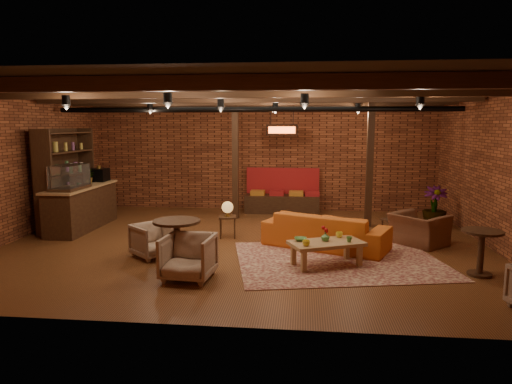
# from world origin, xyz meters

# --- Properties ---
(floor) EXTENTS (10.00, 10.00, 0.00)m
(floor) POSITION_xyz_m (0.00, 0.00, 0.00)
(floor) COLOR #422310
(floor) RESTS_ON ground
(ceiling) EXTENTS (10.00, 8.00, 0.02)m
(ceiling) POSITION_xyz_m (0.00, 0.00, 3.20)
(ceiling) COLOR black
(ceiling) RESTS_ON wall_back
(wall_back) EXTENTS (10.00, 0.02, 3.20)m
(wall_back) POSITION_xyz_m (0.00, 4.00, 1.60)
(wall_back) COLOR brown
(wall_back) RESTS_ON ground
(wall_front) EXTENTS (10.00, 0.02, 3.20)m
(wall_front) POSITION_xyz_m (0.00, -4.00, 1.60)
(wall_front) COLOR brown
(wall_front) RESTS_ON ground
(wall_left) EXTENTS (0.02, 8.00, 3.20)m
(wall_left) POSITION_xyz_m (-5.00, 0.00, 1.60)
(wall_left) COLOR brown
(wall_left) RESTS_ON ground
(wall_right) EXTENTS (0.02, 8.00, 3.20)m
(wall_right) POSITION_xyz_m (5.00, 0.00, 1.60)
(wall_right) COLOR brown
(wall_right) RESTS_ON ground
(ceiling_beams) EXTENTS (9.80, 6.40, 0.22)m
(ceiling_beams) POSITION_xyz_m (0.00, 0.00, 3.08)
(ceiling_beams) COLOR black
(ceiling_beams) RESTS_ON ceiling
(ceiling_pipe) EXTENTS (9.60, 0.12, 0.12)m
(ceiling_pipe) POSITION_xyz_m (0.00, 1.60, 2.85)
(ceiling_pipe) COLOR black
(ceiling_pipe) RESTS_ON ceiling
(post_left) EXTENTS (0.16, 0.16, 3.20)m
(post_left) POSITION_xyz_m (-0.60, 2.60, 1.60)
(post_left) COLOR black
(post_left) RESTS_ON ground
(post_right) EXTENTS (0.16, 0.16, 3.20)m
(post_right) POSITION_xyz_m (2.80, 2.00, 1.60)
(post_right) COLOR black
(post_right) RESTS_ON ground
(service_counter) EXTENTS (0.80, 2.50, 1.60)m
(service_counter) POSITION_xyz_m (-4.10, 1.00, 0.80)
(service_counter) COLOR black
(service_counter) RESTS_ON ground
(plant_counter) EXTENTS (0.35, 0.39, 0.30)m
(plant_counter) POSITION_xyz_m (-4.00, 1.20, 1.22)
(plant_counter) COLOR #337F33
(plant_counter) RESTS_ON service_counter
(shelving_hutch) EXTENTS (0.52, 2.00, 2.40)m
(shelving_hutch) POSITION_xyz_m (-4.50, 1.10, 1.20)
(shelving_hutch) COLOR black
(shelving_hutch) RESTS_ON ground
(banquette) EXTENTS (2.10, 0.70, 1.00)m
(banquette) POSITION_xyz_m (0.60, 3.55, 0.50)
(banquette) COLOR #A41B1E
(banquette) RESTS_ON ground
(service_sign) EXTENTS (0.86, 0.06, 0.30)m
(service_sign) POSITION_xyz_m (0.60, 3.10, 2.35)
(service_sign) COLOR #F35318
(service_sign) RESTS_ON ceiling
(ceiling_spotlights) EXTENTS (6.40, 4.40, 0.28)m
(ceiling_spotlights) POSITION_xyz_m (0.00, 0.00, 2.86)
(ceiling_spotlights) COLOR black
(ceiling_spotlights) RESTS_ON ceiling
(rug) EXTENTS (4.18, 3.50, 0.01)m
(rug) POSITION_xyz_m (1.87, -1.00, 0.01)
(rug) COLOR maroon
(rug) RESTS_ON floor
(sofa) EXTENTS (2.67, 1.88, 0.73)m
(sofa) POSITION_xyz_m (1.67, -0.15, 0.36)
(sofa) COLOR #C55A1B
(sofa) RESTS_ON floor
(coffee_table) EXTENTS (1.44, 1.11, 0.69)m
(coffee_table) POSITION_xyz_m (1.61, -1.36, 0.39)
(coffee_table) COLOR #9D6A49
(coffee_table) RESTS_ON floor
(side_table_lamp) EXTENTS (0.44, 0.44, 0.81)m
(side_table_lamp) POSITION_xyz_m (-0.47, 0.51, 0.62)
(side_table_lamp) COLOR black
(side_table_lamp) RESTS_ON floor
(round_table_left) EXTENTS (0.82, 0.82, 0.85)m
(round_table_left) POSITION_xyz_m (-0.98, -1.74, 0.58)
(round_table_left) COLOR black
(round_table_left) RESTS_ON floor
(armchair_a) EXTENTS (0.94, 0.95, 0.71)m
(armchair_a) POSITION_xyz_m (-1.61, -1.14, 0.36)
(armchair_a) COLOR beige
(armchair_a) RESTS_ON floor
(armchair_b) EXTENTS (0.85, 0.80, 0.81)m
(armchair_b) POSITION_xyz_m (-0.64, -2.30, 0.40)
(armchair_b) COLOR beige
(armchair_b) RESTS_ON floor
(armchair_right) EXTENTS (1.17, 1.20, 0.89)m
(armchair_right) POSITION_xyz_m (3.61, 0.28, 0.44)
(armchair_right) COLOR brown
(armchair_right) RESTS_ON floor
(side_table_book) EXTENTS (0.53, 0.53, 0.47)m
(side_table_book) POSITION_xyz_m (3.16, 0.67, 0.42)
(side_table_book) COLOR black
(side_table_book) RESTS_ON floor
(round_table_right) EXTENTS (0.66, 0.66, 0.77)m
(round_table_right) POSITION_xyz_m (4.16, -1.61, 0.51)
(round_table_right) COLOR black
(round_table_right) RESTS_ON floor
(plant_tall) EXTENTS (1.89, 1.89, 3.03)m
(plant_tall) POSITION_xyz_m (4.40, 2.05, 1.52)
(plant_tall) COLOR #4C7F4C
(plant_tall) RESTS_ON floor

